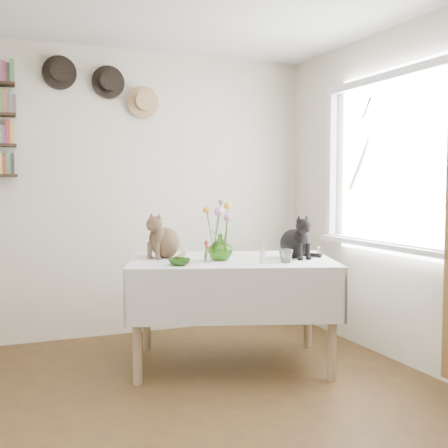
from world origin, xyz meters
name	(u,v)px	position (x,y,z in m)	size (l,w,h in m)	color
room	(166,200)	(0.00, 0.00, 1.25)	(4.08, 4.58, 2.58)	brown
window	(387,176)	(1.97, 0.80, 1.40)	(0.12, 1.52, 1.32)	white
dining_table	(231,285)	(0.82, 1.10, 0.59)	(1.69, 1.37, 0.79)	white
tabby_cat	(165,234)	(0.39, 1.36, 0.96)	(0.23, 0.29, 0.35)	brown
black_cat	(294,236)	(1.27, 0.97, 0.95)	(0.22, 0.28, 0.33)	black
flower_vase	(220,247)	(0.71, 1.05, 0.88)	(0.18, 0.18, 0.19)	#5FA82E
green_bowl	(179,262)	(0.36, 0.92, 0.81)	(0.15, 0.15, 0.05)	#5FA82E
drinking_glass	(286,256)	(1.09, 0.76, 0.83)	(0.10, 0.10, 0.09)	white
candlestick	(263,256)	(0.92, 0.79, 0.84)	(0.05, 0.05, 0.16)	white
berry_jar	(207,251)	(0.58, 0.98, 0.86)	(0.04, 0.04, 0.18)	white
porcelain_figurine	(318,253)	(1.45, 0.92, 0.82)	(0.05, 0.05, 0.09)	white
flower_bouquet	(219,213)	(0.71, 1.07, 1.13)	(0.17, 0.12, 0.39)	#4C7233
wall_hats	(105,85)	(0.12, 2.19, 2.17)	(0.98, 0.09, 0.48)	black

